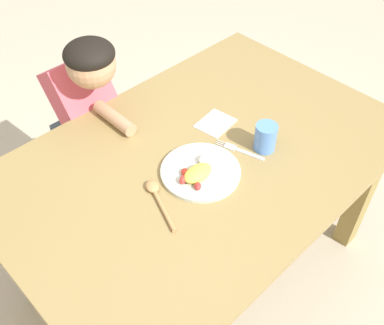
{
  "coord_description": "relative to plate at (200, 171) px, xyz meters",
  "views": [
    {
      "loc": [
        -0.82,
        -0.79,
        1.83
      ],
      "look_at": [
        -0.07,
        -0.02,
        0.75
      ],
      "focal_mm": 42.1,
      "sensor_mm": 36.0,
      "label": 1
    }
  ],
  "objects": [
    {
      "name": "plate",
      "position": [
        0.0,
        0.0,
        0.0
      ],
      "size": [
        0.27,
        0.27,
        0.05
      ],
      "color": "beige",
      "rests_on": "dining_table"
    },
    {
      "name": "napkin",
      "position": [
        0.23,
        0.15,
        -0.01
      ],
      "size": [
        0.15,
        0.13,
        0.0
      ],
      "primitive_type": "cube",
      "rotation": [
        0.0,
        0.0,
        0.14
      ],
      "color": "white",
      "rests_on": "dining_table"
    },
    {
      "name": "person",
      "position": [
        -0.04,
        0.63,
        -0.18
      ],
      "size": [
        0.22,
        0.46,
        1.03
      ],
      "rotation": [
        0.0,
        0.0,
        3.14
      ],
      "color": "#3C4D57",
      "rests_on": "ground_plane"
    },
    {
      "name": "fork",
      "position": [
        0.18,
        -0.02,
        -0.01
      ],
      "size": [
        0.07,
        0.19,
        0.01
      ],
      "rotation": [
        0.0,
        0.0,
        1.85
      ],
      "color": "silver",
      "rests_on": "dining_table"
    },
    {
      "name": "spoon",
      "position": [
        -0.17,
        0.02,
        -0.0
      ],
      "size": [
        0.1,
        0.22,
        0.02
      ],
      "rotation": [
        0.0,
        0.0,
        1.22
      ],
      "color": "tan",
      "rests_on": "dining_table"
    },
    {
      "name": "dining_table",
      "position": [
        0.08,
        0.06,
        -0.14
      ],
      "size": [
        1.45,
        0.97,
        0.73
      ],
      "color": "olive",
      "rests_on": "ground_plane"
    },
    {
      "name": "drinking_cup",
      "position": [
        0.25,
        -0.07,
        0.04
      ],
      "size": [
        0.08,
        0.08,
        0.1
      ],
      "primitive_type": "cylinder",
      "color": "#5589DB",
      "rests_on": "dining_table"
    },
    {
      "name": "ground_plane",
      "position": [
        0.08,
        0.06,
        -0.74
      ],
      "size": [
        8.0,
        8.0,
        0.0
      ],
      "primitive_type": "plane",
      "color": "#B9AC95"
    }
  ]
}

